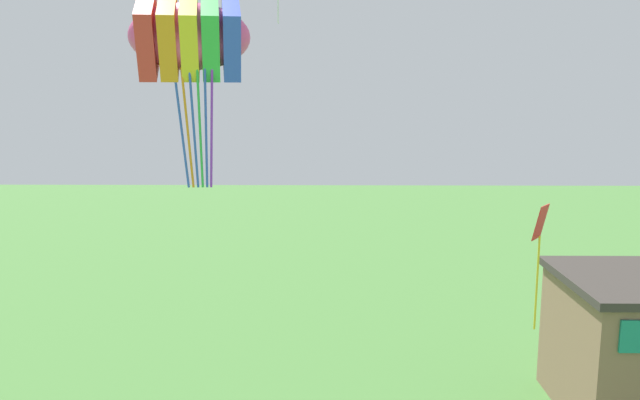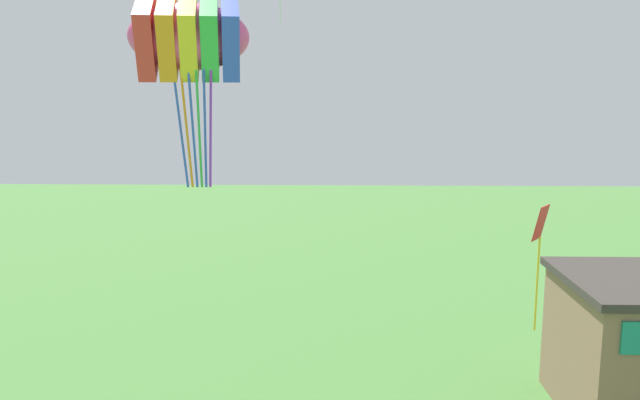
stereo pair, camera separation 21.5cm
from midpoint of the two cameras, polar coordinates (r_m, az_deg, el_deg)
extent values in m
ellipsoid|color=#E54C8C|center=(14.67, -12.23, 14.39)|extent=(2.99, 2.42, 1.98)
cube|color=red|center=(14.73, -15.90, 14.22)|extent=(0.72, 2.05, 2.02)
cube|color=orange|center=(14.69, -14.07, 14.31)|extent=(0.72, 2.05, 2.02)
cube|color=yellow|center=(14.67, -12.23, 14.39)|extent=(0.72, 2.05, 2.02)
cube|color=green|center=(14.65, -10.39, 14.45)|extent=(0.72, 2.05, 2.02)
cube|color=blue|center=(14.65, -8.55, 14.50)|extent=(0.72, 2.05, 2.02)
cylinder|color=blue|center=(14.45, -12.96, 6.35)|extent=(0.23, 0.42, 2.71)
cylinder|color=orange|center=(14.41, -12.43, 6.36)|extent=(0.17, 0.43, 2.71)
cylinder|color=blue|center=(14.38, -11.88, 6.37)|extent=(0.09, 0.44, 2.71)
cylinder|color=green|center=(14.36, -11.34, 6.39)|extent=(0.09, 0.44, 2.71)
cylinder|color=blue|center=(14.34, -10.81, 6.40)|extent=(0.17, 0.43, 2.71)
cylinder|color=purple|center=(14.34, -10.31, 6.42)|extent=(0.23, 0.42, 2.71)
cube|color=red|center=(15.83, 19.15, -1.93)|extent=(0.53, 0.62, 0.85)
cylinder|color=yellow|center=(16.18, 18.86, -7.21)|extent=(0.05, 0.05, 2.35)
cylinder|color=white|center=(21.87, -4.16, 17.69)|extent=(0.05, 0.05, 1.46)
camera|label=1|loc=(0.11, -90.37, -0.06)|focal=35.00mm
camera|label=2|loc=(0.11, 89.63, 0.06)|focal=35.00mm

